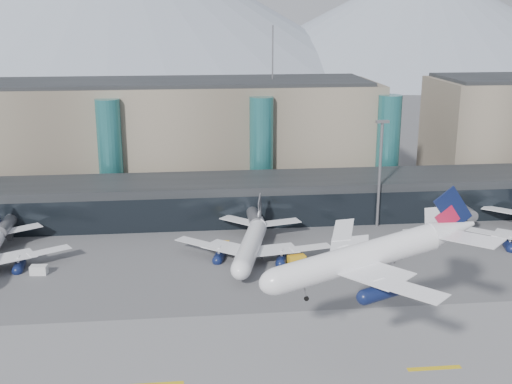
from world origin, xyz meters
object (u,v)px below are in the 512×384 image
at_px(veh_b, 225,246).
at_px(veh_g, 408,234).
at_px(veh_d, 341,234).
at_px(veh_h, 297,260).
at_px(veh_c, 387,258).
at_px(lightmast_mid, 380,168).
at_px(hero_jet, 378,247).
at_px(veh_a, 39,270).
at_px(jet_parked_mid, 253,236).

height_order(veh_b, veh_g, veh_b).
bearing_deg(veh_d, veh_h, -169.22).
xyz_separation_m(veh_c, veh_h, (-18.64, 0.55, 0.12)).
distance_m(lightmast_mid, veh_b, 41.42).
bearing_deg(hero_jet, veh_c, 61.79).
bearing_deg(lightmast_mid, veh_b, -162.24).
bearing_deg(veh_a, veh_c, 4.24).
bearing_deg(veh_c, lightmast_mid, 99.23).
xyz_separation_m(veh_a, veh_g, (79.18, 13.37, -0.18)).
bearing_deg(veh_a, lightmast_mid, 21.17).
distance_m(veh_c, veh_h, 18.65).
bearing_deg(veh_d, lightmast_mid, -4.71).
bearing_deg(veh_h, veh_b, 132.48).
bearing_deg(veh_d, hero_jet, -137.02).
height_order(hero_jet, veh_a, hero_jet).
bearing_deg(jet_parked_mid, veh_d, -54.23).
relative_size(jet_parked_mid, veh_c, 11.32).
distance_m(jet_parked_mid, veh_b, 7.58).
bearing_deg(jet_parked_mid, hero_jet, -149.43).
bearing_deg(lightmast_mid, veh_h, -136.65).
bearing_deg(veh_c, veh_b, -177.12).
xyz_separation_m(hero_jet, veh_c, (13.67, 37.24, -16.99)).
xyz_separation_m(jet_parked_mid, veh_d, (21.07, 8.52, -3.43)).
bearing_deg(lightmast_mid, hero_jet, -107.01).
distance_m(lightmast_mid, veh_a, 78.55).
bearing_deg(veh_h, lightmast_mid, 31.33).
bearing_deg(veh_c, veh_d, 131.91).
relative_size(hero_jet, veh_h, 9.59).
bearing_deg(lightmast_mid, veh_d, -146.05).
distance_m(hero_jet, veh_g, 59.05).
distance_m(veh_c, veh_g, 17.16).
height_order(jet_parked_mid, veh_a, jet_parked_mid).
bearing_deg(veh_h, veh_g, 14.10).
relative_size(lightmast_mid, veh_h, 7.24).
bearing_deg(veh_d, veh_a, 154.08).
distance_m(veh_a, veh_c, 69.74).
relative_size(veh_c, veh_h, 0.88).
bearing_deg(veh_g, veh_a, -91.50).
bearing_deg(hero_jet, lightmast_mid, 64.95).
distance_m(veh_a, veh_g, 80.30).
bearing_deg(veh_a, veh_d, 17.77).
relative_size(lightmast_mid, jet_parked_mid, 0.73).
distance_m(jet_parked_mid, veh_d, 22.98).
bearing_deg(veh_a, veh_b, 19.53).
relative_size(veh_b, veh_d, 0.97).
bearing_deg(veh_b, veh_a, 111.89).
xyz_separation_m(veh_a, veh_c, (69.73, -0.96, -0.04)).
height_order(lightmast_mid, veh_h, lightmast_mid).
height_order(veh_c, veh_d, veh_c).
height_order(lightmast_mid, jet_parked_mid, lightmast_mid).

